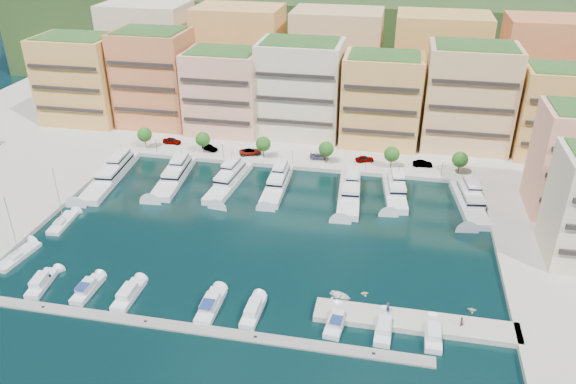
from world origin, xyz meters
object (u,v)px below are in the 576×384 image
at_px(yacht_6, 469,200).
at_px(tree_2, 263,144).
at_px(yacht_4, 350,192).
at_px(sailboat_1, 62,223).
at_px(lamppost_2, 293,154).
at_px(car_4, 365,159).
at_px(tender_0, 340,296).
at_px(car_0, 172,141).
at_px(sailboat_0, 18,257).
at_px(tender_1, 364,293).
at_px(cruiser_8, 384,329).
at_px(cruiser_0, 42,283).
at_px(tree_1, 203,139).
at_px(yacht_5, 395,191).
at_px(car_2, 250,152).
at_px(tree_4, 392,154).
at_px(lamppost_0, 156,142).
at_px(cruiser_2, 129,295).
at_px(tree_3, 326,149).
at_px(tender_3, 472,309).
at_px(yacht_0, 112,173).
at_px(car_1, 210,148).
at_px(lamppost_4, 443,166).
at_px(car_5, 423,164).
at_px(yacht_3, 278,182).
at_px(lamppost_3, 366,159).
at_px(cruiser_7, 336,322).
at_px(yacht_1, 175,176).
at_px(person_0, 388,307).
at_px(cruiser_9, 433,335).
at_px(cruiser_1, 88,289).
at_px(tree_0, 145,135).
at_px(cruiser_4, 211,306).
at_px(yacht_2, 230,179).

bearing_deg(yacht_6, tree_2, 164.54).
height_order(yacht_4, sailboat_1, sailboat_1).
relative_size(lamppost_2, car_4, 0.91).
distance_m(tender_0, car_0, 75.75).
height_order(sailboat_0, tender_1, sailboat_0).
bearing_deg(cruiser_8, cruiser_0, -180.00).
relative_size(tree_1, yacht_5, 0.33).
bearing_deg(car_2, sailboat_0, 128.89).
bearing_deg(tree_4, lamppost_0, -177.80).
bearing_deg(cruiser_2, tree_2, 80.78).
distance_m(tree_3, car_4, 10.23).
bearing_deg(cruiser_0, lamppost_2, 58.88).
bearing_deg(tender_3, yacht_0, 74.62).
height_order(tree_4, car_1, tree_4).
bearing_deg(lamppost_2, lamppost_4, 0.00).
height_order(cruiser_8, car_5, car_5).
bearing_deg(cruiser_0, car_0, 90.56).
xyz_separation_m(yacht_3, cruiser_8, (26.63, -44.66, -0.66)).
height_order(tree_3, lamppost_3, tree_3).
bearing_deg(car_4, tender_0, 160.48).
relative_size(lamppost_3, car_1, 0.97).
relative_size(cruiser_7, car_4, 1.64).
bearing_deg(yacht_4, cruiser_0, -138.37).
distance_m(yacht_1, car_1, 16.47).
bearing_deg(car_5, tree_3, 91.02).
relative_size(tree_2, yacht_1, 0.26).
height_order(yacht_4, cruiser_7, yacht_4).
height_order(lamppost_2, car_2, lamppost_2).
bearing_deg(lamppost_0, car_5, 4.04).
height_order(lamppost_2, person_0, lamppost_2).
xyz_separation_m(cruiser_9, sailboat_1, (-74.08, 19.43, -0.24)).
xyz_separation_m(tree_1, cruiser_1, (-0.98, -58.10, -4.17)).
bearing_deg(tree_0, tree_2, 0.00).
bearing_deg(tree_3, cruiser_1, -119.58).
height_order(yacht_0, cruiser_9, yacht_0).
xyz_separation_m(lamppost_3, cruiser_4, (-20.96, -55.82, -3.26)).
bearing_deg(car_0, tree_4, -93.90).
relative_size(tree_1, car_5, 1.20).
bearing_deg(lamppost_0, yacht_2, -26.95).
bearing_deg(cruiser_4, person_0, 7.30).
bearing_deg(cruiser_4, yacht_4, 67.17).
xyz_separation_m(tree_1, lamppost_2, (24.00, -2.30, -0.92)).
xyz_separation_m(yacht_1, sailboat_0, (-16.62, -36.92, -0.78)).
bearing_deg(yacht_0, lamppost_4, 10.35).
bearing_deg(cruiser_9, car_4, 104.09).
bearing_deg(cruiser_4, lamppost_3, 69.42).
bearing_deg(tree_0, cruiser_1, -75.51).
xyz_separation_m(cruiser_2, sailboat_1, (-23.97, 19.44, -0.24)).
distance_m(sailboat_1, car_0, 43.29).
relative_size(cruiser_8, car_4, 1.69).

